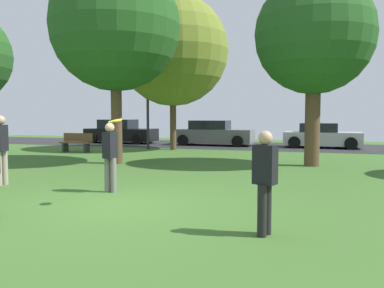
# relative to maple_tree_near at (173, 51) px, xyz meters

# --- Properties ---
(ground_plane) EXTENTS (44.00, 44.00, 0.00)m
(ground_plane) POSITION_rel_maple_tree_near_xyz_m (3.47, -12.20, -5.02)
(ground_plane) COLOR #3D6628
(road_strip) EXTENTS (44.00, 6.40, 0.01)m
(road_strip) POSITION_rel_maple_tree_near_xyz_m (3.47, 3.80, -5.02)
(road_strip) COLOR #28282B
(road_strip) RESTS_ON ground_plane
(maple_tree_near) EXTENTS (5.59, 5.59, 7.82)m
(maple_tree_near) POSITION_rel_maple_tree_near_xyz_m (0.00, 0.00, 0.00)
(maple_tree_near) COLOR brown
(maple_tree_near) RESTS_ON ground_plane
(oak_tree_center) EXTENTS (4.08, 4.08, 6.58)m
(oak_tree_center) POSITION_rel_maple_tree_near_xyz_m (6.95, -4.57, -0.52)
(oak_tree_center) COLOR brown
(oak_tree_center) RESTS_ON ground_plane
(birch_tree_lone) EXTENTS (4.68, 4.68, 7.32)m
(birch_tree_lone) POSITION_rel_maple_tree_near_xyz_m (0.13, -6.10, -0.06)
(birch_tree_lone) COLOR brown
(birch_tree_lone) RESTS_ON ground_plane
(person_thrower) EXTENTS (0.37, 0.31, 1.78)m
(person_thrower) POSITION_rel_maple_tree_near_xyz_m (-0.42, -11.07, -4.03)
(person_thrower) COLOR gray
(person_thrower) RESTS_ON ground_plane
(person_catcher) EXTENTS (0.37, 0.31, 1.56)m
(person_catcher) POSITION_rel_maple_tree_near_xyz_m (6.55, -13.29, -4.17)
(person_catcher) COLOR black
(person_catcher) RESTS_ON ground_plane
(person_bystander) EXTENTS (0.30, 0.33, 1.61)m
(person_bystander) POSITION_rel_maple_tree_near_xyz_m (2.68, -11.04, -4.14)
(person_bystander) COLOR slate
(person_bystander) RESTS_ON ground_plane
(frisbee_disc) EXTENTS (0.38, 0.38, 0.08)m
(frisbee_disc) POSITION_rel_maple_tree_near_xyz_m (3.54, -12.33, -3.34)
(frisbee_disc) COLOR yellow
(parked_car_black) EXTENTS (4.43, 1.98, 1.49)m
(parked_car_black) POSITION_rel_maple_tree_near_xyz_m (-4.91, 3.50, -4.34)
(parked_car_black) COLOR black
(parked_car_black) RESTS_ON ground_plane
(parked_car_grey) EXTENTS (4.57, 1.95, 1.46)m
(parked_car_grey) POSITION_rel_maple_tree_near_xyz_m (1.15, 3.52, -4.35)
(parked_car_grey) COLOR slate
(parked_car_grey) RESTS_ON ground_plane
(parked_car_silver) EXTENTS (4.01, 2.03, 1.34)m
(parked_car_silver) POSITION_rel_maple_tree_near_xyz_m (7.20, 3.70, -4.40)
(parked_car_silver) COLOR #B7B7BC
(parked_car_silver) RESTS_ON ground_plane
(park_bench) EXTENTS (1.60, 0.45, 0.90)m
(park_bench) POSITION_rel_maple_tree_near_xyz_m (-4.00, -2.59, -4.56)
(park_bench) COLOR brown
(park_bench) RESTS_ON ground_plane
(street_lamp_post) EXTENTS (0.14, 0.14, 4.50)m
(street_lamp_post) POSITION_rel_maple_tree_near_xyz_m (-1.41, 0.00, -2.77)
(street_lamp_post) COLOR #2D2D33
(street_lamp_post) RESTS_ON ground_plane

